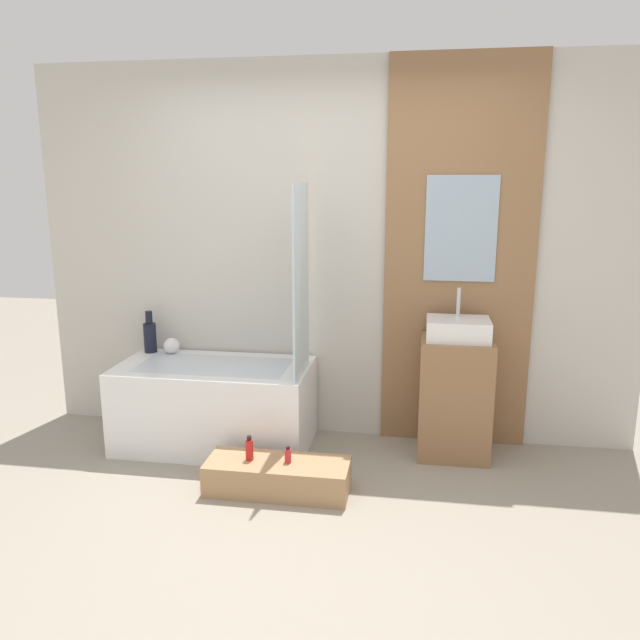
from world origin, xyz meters
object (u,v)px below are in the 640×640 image
at_px(bathtub, 215,405).
at_px(sink, 458,329).
at_px(bottle_soap_primary, 249,449).
at_px(bottle_soap_secondary, 288,455).
at_px(wooden_step_bench, 278,476).
at_px(vase_round_light, 172,346).
at_px(vase_tall_dark, 150,335).

height_order(bathtub, sink, sink).
bearing_deg(sink, bottle_soap_primary, -150.10).
distance_m(bathtub, sink, 1.72).
relative_size(bathtub, bottle_soap_secondary, 12.92).
bearing_deg(sink, bathtub, -175.92).
distance_m(bathtub, bottle_soap_primary, 0.71).
bearing_deg(bottle_soap_primary, bottle_soap_secondary, -0.00).
relative_size(bathtub, wooden_step_bench, 1.55).
height_order(sink, bottle_soap_secondary, sink).
bearing_deg(bottle_soap_primary, vase_round_light, 134.33).
bearing_deg(bottle_soap_secondary, bottle_soap_primary, 180.00).
xyz_separation_m(vase_tall_dark, bottle_soap_secondary, (1.20, -0.83, -0.47)).
xyz_separation_m(bathtub, bottle_soap_primary, (0.40, -0.58, -0.04)).
relative_size(bathtub, vase_round_light, 11.33).
distance_m(wooden_step_bench, sink, 1.48).
bearing_deg(vase_round_light, bottle_soap_secondary, -38.39).
relative_size(wooden_step_bench, vase_tall_dark, 2.78).
xyz_separation_m(sink, bottle_soap_secondary, (-0.98, -0.70, -0.63)).
bearing_deg(vase_tall_dark, bottle_soap_primary, -40.68).
distance_m(sink, vase_tall_dark, 2.19).
distance_m(wooden_step_bench, vase_tall_dark, 1.53).
height_order(vase_round_light, bottle_soap_secondary, vase_round_light).
xyz_separation_m(bottle_soap_primary, bottle_soap_secondary, (0.23, -0.00, -0.02)).
bearing_deg(vase_tall_dark, wooden_step_bench, -36.17).
height_order(bathtub, wooden_step_bench, bathtub).
height_order(vase_tall_dark, bottle_soap_secondary, vase_tall_dark).
bearing_deg(wooden_step_bench, bathtub, 134.49).
height_order(bathtub, bottle_soap_secondary, bathtub).
relative_size(sink, bottle_soap_secondary, 3.99).
height_order(wooden_step_bench, bottle_soap_secondary, bottle_soap_secondary).
height_order(bathtub, bottle_soap_primary, bathtub).
height_order(bottle_soap_primary, bottle_soap_secondary, bottle_soap_primary).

